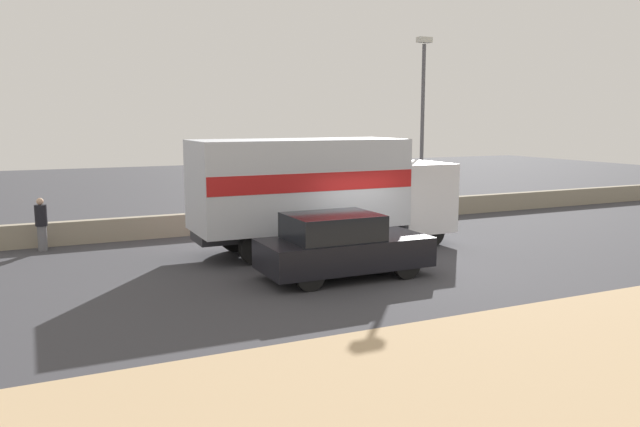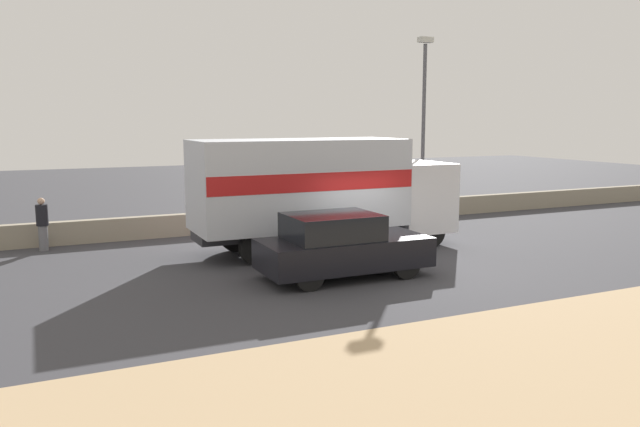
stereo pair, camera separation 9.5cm
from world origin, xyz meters
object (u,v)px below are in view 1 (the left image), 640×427
Objects in this scene: box_truck at (318,187)px; pedestrian at (41,223)px; car_hatchback at (341,246)px; street_lamp at (422,117)px.

pedestrian is (-7.60, 3.47, -1.08)m from box_truck.
box_truck is 1.90× the size of car_hatchback.
car_hatchback is 9.49m from pedestrian.
pedestrian is at bearing 178.41° from street_lamp.
street_lamp is 9.72m from car_hatchback.
street_lamp is 0.86× the size of box_truck.
street_lamp reaches higher than car_hatchback.
car_hatchback reaches higher than pedestrian.
pedestrian is (-13.37, 0.37, -3.19)m from street_lamp.
box_truck reaches higher than pedestrian.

